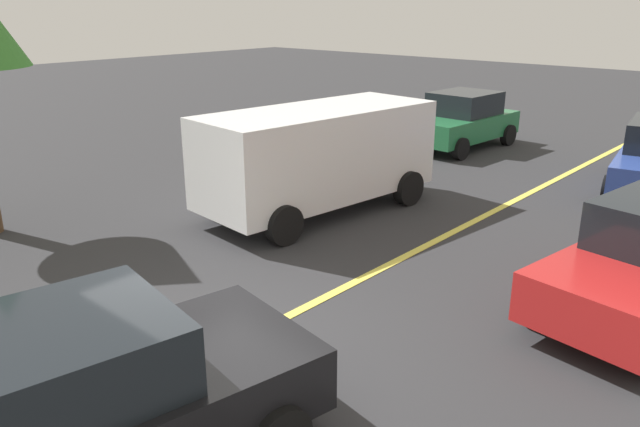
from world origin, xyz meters
The scene contains 5 objects.
ground_plane centered at (0.00, 0.00, 0.00)m, with size 80.00×80.00×0.00m, color #2D2D30.
lane_marking_centre centered at (3.00, 0.00, 0.01)m, with size 28.00×0.16×0.01m, color #E0D14C.
white_van centered at (4.99, 2.83, 1.27)m, with size 5.38×2.68×2.20m.
car_black_far_lane centered at (-2.40, -0.82, 0.84)m, with size 4.71×2.74×1.67m.
car_green_mid_road centered at (12.51, 3.73, 0.83)m, with size 4.07×2.24×1.67m.
Camera 1 is at (-4.46, -5.62, 4.26)m, focal length 34.95 mm.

